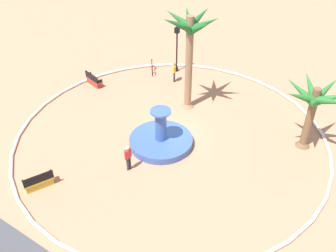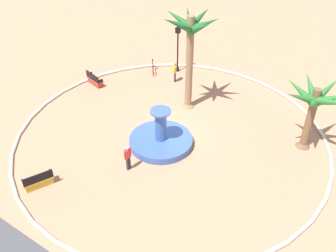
{
  "view_description": "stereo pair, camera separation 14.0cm",
  "coord_description": "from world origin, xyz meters",
  "views": [
    {
      "loc": [
        -10.17,
        15.84,
        14.76
      ],
      "look_at": [
        0.03,
        0.29,
        1.0
      ],
      "focal_mm": 40.29,
      "sensor_mm": 36.0,
      "label": 1
    },
    {
      "loc": [
        -10.29,
        15.76,
        14.76
      ],
      "look_at": [
        0.03,
        0.29,
        1.0
      ],
      "focal_mm": 40.29,
      "sensor_mm": 36.0,
      "label": 2
    }
  ],
  "objects": [
    {
      "name": "ground_plane",
      "position": [
        0.0,
        0.0,
        0.0
      ],
      "size": [
        80.0,
        80.0,
        0.0
      ],
      "primitive_type": "plane",
      "color": "tan"
    },
    {
      "name": "lamppost",
      "position": [
        4.37,
        -7.59,
        2.27
      ],
      "size": [
        0.32,
        0.32,
        3.87
      ],
      "color": "black",
      "rests_on": "ground"
    },
    {
      "name": "bicycle_red_frame",
      "position": [
        5.93,
        -6.34,
        0.38
      ],
      "size": [
        1.08,
        1.41,
        0.94
      ],
      "color": "black",
      "rests_on": "ground"
    },
    {
      "name": "palm_tree_near_fountain",
      "position": [
        0.92,
        -3.56,
        5.03
      ],
      "size": [
        3.75,
        3.79,
        6.85
      ],
      "color": "#8E6B4C",
      "rests_on": "ground"
    },
    {
      "name": "person_cyclist_photo",
      "position": [
        0.36,
        3.83,
        0.93
      ],
      "size": [
        0.23,
        0.53,
        1.66
      ],
      "color": "#33333D",
      "rests_on": "ground"
    },
    {
      "name": "palm_tree_by_curb",
      "position": [
        -7.27,
        -3.71,
        3.17
      ],
      "size": [
        3.94,
        3.95,
        4.32
      ],
      "color": "brown",
      "rests_on": "ground"
    },
    {
      "name": "person_cyclist_helmet",
      "position": [
        3.61,
        -6.04,
        0.9
      ],
      "size": [
        0.33,
        0.48,
        1.61
      ],
      "color": "#33333D",
      "rests_on": "ground"
    },
    {
      "name": "bench_east",
      "position": [
        8.48,
        -2.22,
        0.35
      ],
      "size": [
        1.67,
        0.89,
        1.0
      ],
      "color": "#B73D33",
      "rests_on": "ground"
    },
    {
      "name": "bench_west",
      "position": [
        3.52,
        7.59,
        0.35
      ],
      "size": [
        1.13,
        1.66,
        1.0
      ],
      "color": "gold",
      "rests_on": "ground"
    },
    {
      "name": "plaza_curb",
      "position": [
        0.0,
        0.0,
        0.1
      ],
      "size": [
        19.51,
        19.51,
        0.2
      ],
      "primitive_type": "torus",
      "color": "silver",
      "rests_on": "ground"
    },
    {
      "name": "fountain",
      "position": [
        0.1,
        0.97,
        0.34
      ],
      "size": [
        3.9,
        3.9,
        2.51
      ],
      "color": "#38569E",
      "rests_on": "ground"
    }
  ]
}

